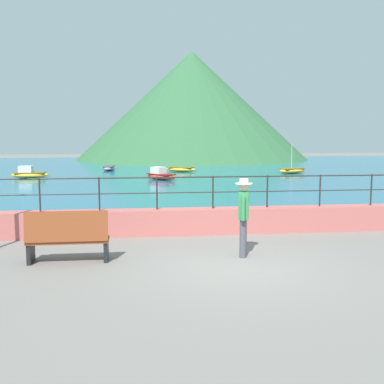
# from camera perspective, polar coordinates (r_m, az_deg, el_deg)

# --- Properties ---
(ground_plane) EXTENTS (120.00, 120.00, 0.00)m
(ground_plane) POSITION_cam_1_polar(r_m,az_deg,el_deg) (9.45, 5.91, -9.37)
(ground_plane) COLOR slate
(promenade_wall) EXTENTS (20.00, 0.56, 0.70)m
(promenade_wall) POSITION_cam_1_polar(r_m,az_deg,el_deg) (12.42, 2.65, -3.68)
(promenade_wall) COLOR #BC605B
(promenade_wall) RESTS_ON ground
(railing) EXTENTS (18.44, 0.04, 0.90)m
(railing) POSITION_cam_1_polar(r_m,az_deg,el_deg) (12.28, 2.68, 0.74)
(railing) COLOR #282623
(railing) RESTS_ON promenade_wall
(lake_water) EXTENTS (64.00, 44.32, 0.06)m
(lake_water) POSITION_cam_1_polar(r_m,az_deg,el_deg) (34.83, -3.56, 2.74)
(lake_water) COLOR #236B89
(lake_water) RESTS_ON ground
(hill_main) EXTENTS (26.48, 26.48, 12.25)m
(hill_main) POSITION_cam_1_polar(r_m,az_deg,el_deg) (52.57, -0.01, 10.87)
(hill_main) COLOR #33663D
(hill_main) RESTS_ON ground
(bench_main) EXTENTS (1.70, 0.56, 1.13)m
(bench_main) POSITION_cam_1_polar(r_m,az_deg,el_deg) (9.87, -15.53, -5.53)
(bench_main) COLOR brown
(bench_main) RESTS_ON ground
(person_walking) EXTENTS (0.38, 0.55, 1.75)m
(person_walking) POSITION_cam_1_polar(r_m,az_deg,el_deg) (9.99, 6.57, -2.72)
(person_walking) COLOR #4C4C56
(person_walking) RESTS_ON ground
(boat_0) EXTENTS (2.15, 2.35, 0.76)m
(boat_0) POSITION_cam_1_polar(r_m,az_deg,el_deg) (27.24, -4.01, 2.15)
(boat_0) COLOR red
(boat_0) RESTS_ON lake_water
(boat_2) EXTENTS (2.31, 0.93, 0.76)m
(boat_2) POSITION_cam_1_polar(r_m,az_deg,el_deg) (30.08, -19.99, 2.21)
(boat_2) COLOR gold
(boat_2) RESTS_ON lake_water
(boat_3) EXTENTS (2.45, 1.88, 0.36)m
(boat_3) POSITION_cam_1_polar(r_m,az_deg,el_deg) (33.19, -1.41, 2.93)
(boat_3) COLOR gold
(boat_3) RESTS_ON lake_water
(boat_4) EXTENTS (2.46, 1.79, 2.14)m
(boat_4) POSITION_cam_1_polar(r_m,az_deg,el_deg) (32.67, 12.64, 2.71)
(boat_4) COLOR gold
(boat_4) RESTS_ON lake_water
(boat_5) EXTENTS (1.06, 2.36, 0.36)m
(boat_5) POSITION_cam_1_polar(r_m,az_deg,el_deg) (35.11, -10.52, 3.04)
(boat_5) COLOR gray
(boat_5) RESTS_ON lake_water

